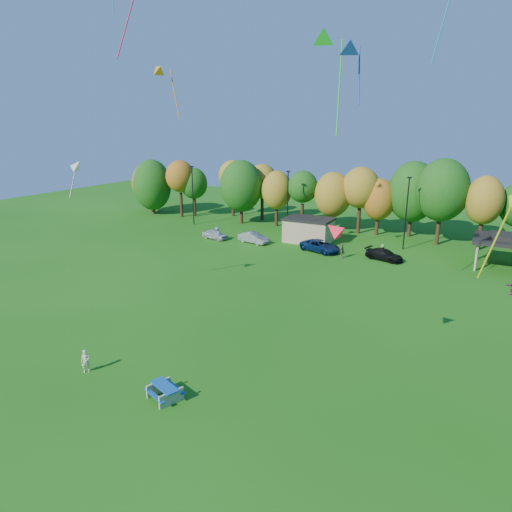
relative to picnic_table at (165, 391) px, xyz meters
The scene contains 18 objects.
ground 4.12m from the picnic_table, ahead, with size 160.00×160.00×0.00m, color #19600F.
tree_line 45.89m from the picnic_table, 86.15° to the left, with size 93.57×10.55×11.15m.
lamp_posts 40.66m from the picnic_table, 81.34° to the left, with size 64.50×0.25×9.09m.
utility_building 38.43m from the picnic_table, 98.85° to the left, with size 6.30×4.30×3.25m.
picnic_table is the anchor object (origin of this frame).
kite_flyer 6.31m from the picnic_table, behind, with size 0.55×0.36×1.52m, color beige.
car_a 37.99m from the picnic_table, 118.09° to the left, with size 1.54×3.82×1.30m, color silver.
car_b 36.15m from the picnic_table, 109.69° to the left, with size 1.51×4.32×1.42m, color gray.
car_c 34.14m from the picnic_table, 94.76° to the left, with size 2.39×5.18×1.44m, color #0C234C.
car_d 34.36m from the picnic_table, 81.61° to the left, with size 1.81×4.45×1.29m, color black.
far_person_0 37.16m from the picnic_table, 117.51° to the left, with size 1.19×0.69×1.85m, color #4B72A6.
far_person_1 32.50m from the picnic_table, 89.30° to the left, with size 1.09×0.45×1.85m, color olive.
far_person_3 34.90m from the picnic_table, 82.37° to the left, with size 0.84×0.54×1.71m, color gray.
kite_4 24.17m from the picnic_table, 65.20° to the left, with size 2.02×2.95×4.65m.
kite_5 30.29m from the picnic_table, 127.25° to the left, with size 3.08×2.13×5.41m.
kite_6 20.57m from the picnic_table, 150.21° to the left, with size 2.16×1.21×3.41m.
kite_9 24.51m from the picnic_table, 72.38° to the left, with size 2.04×4.43×7.49m.
kite_15 13.33m from the picnic_table, 38.43° to the left, with size 1.37×1.13×1.29m.
Camera 1 is at (11.16, -17.92, 15.25)m, focal length 32.00 mm.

